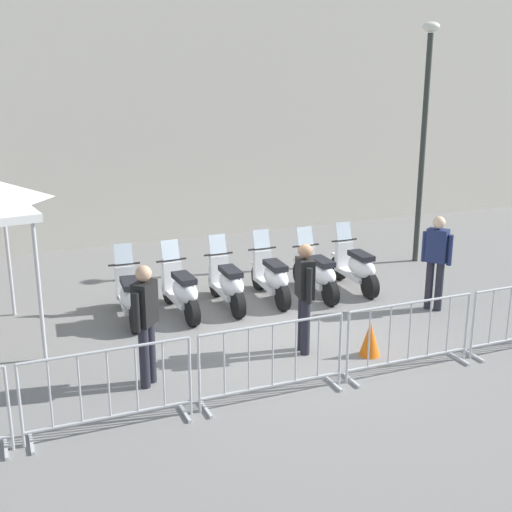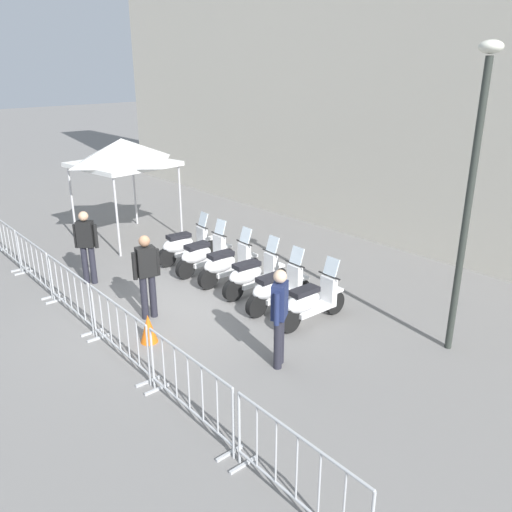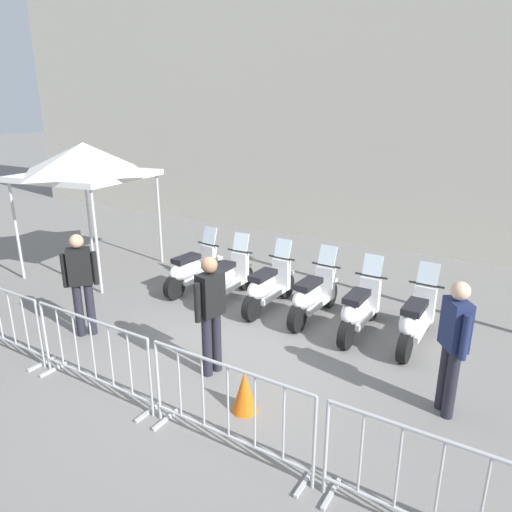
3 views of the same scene
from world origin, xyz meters
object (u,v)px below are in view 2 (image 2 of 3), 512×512
at_px(motorcycle_1, 203,255).
at_px(street_lamp, 473,174).
at_px(motorcycle_2, 227,265).
at_px(traffic_cone, 148,328).
at_px(barrier_segment_3, 119,332).
at_px(motorcycle_3, 253,275).
at_px(motorcycle_5, 310,302).
at_px(officer_by_barriers, 147,272).
at_px(officer_mid_plaza, 279,313).
at_px(barrier_segment_0, 6,241).
at_px(motorcycle_4, 277,289).
at_px(officer_near_row_end, 86,243).
at_px(canopy_tent, 122,153).
at_px(barrier_segment_5, 296,475).
at_px(barrier_segment_1, 34,264).
at_px(barrier_segment_4, 189,388).
at_px(barrier_segment_2, 70,293).
at_px(motorcycle_0, 185,246).

relative_size(motorcycle_1, street_lamp, 0.34).
height_order(motorcycle_2, street_lamp, street_lamp).
bearing_deg(traffic_cone, barrier_segment_3, -80.07).
bearing_deg(motorcycle_3, motorcycle_5, -10.13).
bearing_deg(officer_by_barriers, officer_mid_plaza, 5.72).
distance_m(officer_mid_plaza, traffic_cone, 2.57).
relative_size(barrier_segment_0, officer_by_barriers, 1.18).
distance_m(motorcycle_1, traffic_cone, 3.49).
height_order(motorcycle_4, traffic_cone, motorcycle_4).
bearing_deg(motorcycle_5, officer_near_row_end, -161.54).
bearing_deg(canopy_tent, motorcycle_1, -7.17).
bearing_deg(street_lamp, barrier_segment_5, -88.44).
xyz_separation_m(barrier_segment_1, canopy_tent, (-1.27, 3.53, 1.99)).
bearing_deg(barrier_segment_4, barrier_segment_1, 171.26).
bearing_deg(barrier_segment_2, motorcycle_5, 37.48).
height_order(motorcycle_2, barrier_segment_0, motorcycle_2).
distance_m(motorcycle_2, barrier_segment_0, 6.00).
relative_size(motorcycle_0, barrier_segment_1, 0.84).
relative_size(barrier_segment_0, traffic_cone, 3.70).
distance_m(motorcycle_3, officer_near_row_end, 3.89).
height_order(barrier_segment_2, canopy_tent, canopy_tent).
bearing_deg(motorcycle_0, motorcycle_4, -10.14).
bearing_deg(barrier_segment_2, motorcycle_3, 57.79).
bearing_deg(officer_mid_plaza, barrier_segment_4, -91.39).
height_order(motorcycle_1, barrier_segment_4, motorcycle_1).
xyz_separation_m(barrier_segment_1, barrier_segment_2, (2.12, -0.33, 0.00)).
xyz_separation_m(motorcycle_4, officer_mid_plaza, (1.39, -1.66, 0.53)).
bearing_deg(officer_mid_plaza, motorcycle_3, 139.81).
bearing_deg(canopy_tent, barrier_segment_3, -37.23).
bearing_deg(canopy_tent, motorcycle_5, -7.56).
relative_size(motorcycle_0, traffic_cone, 3.11).
height_order(motorcycle_0, motorcycle_1, same).
bearing_deg(barrier_segment_5, barrier_segment_2, 171.26).
bearing_deg(motorcycle_1, motorcycle_3, -5.77).
bearing_deg(barrier_segment_1, motorcycle_0, 65.53).
bearing_deg(barrier_segment_5, officer_by_barriers, 158.93).
height_order(motorcycle_0, barrier_segment_1, motorcycle_0).
xyz_separation_m(motorcycle_3, barrier_segment_3, (0.09, -3.54, 0.07)).
bearing_deg(barrier_segment_4, motorcycle_3, 119.71).
bearing_deg(barrier_segment_5, canopy_tent, 153.61).
height_order(motorcycle_2, officer_by_barriers, officer_by_barriers).
relative_size(motorcycle_2, officer_by_barriers, 0.99).
distance_m(motorcycle_0, traffic_cone, 4.16).
distance_m(canopy_tent, traffic_cone, 6.79).
relative_size(motorcycle_1, canopy_tent, 0.59).
distance_m(motorcycle_5, officer_near_row_end, 5.35).
xyz_separation_m(barrier_segment_1, officer_near_row_end, (0.85, 0.89, 0.46)).
height_order(barrier_segment_3, barrier_segment_5, same).
bearing_deg(officer_by_barriers, barrier_segment_0, -176.28).
bearing_deg(motorcycle_3, canopy_tent, 173.28).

